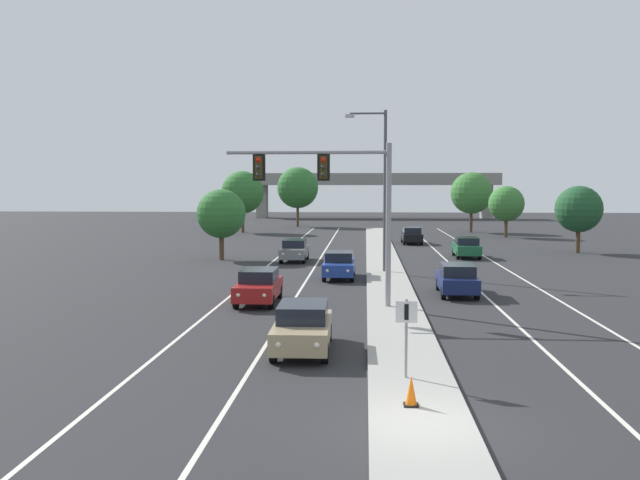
% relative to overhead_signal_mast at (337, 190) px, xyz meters
% --- Properties ---
extents(ground_plane, '(260.00, 260.00, 0.00)m').
position_rel_overhead_signal_mast_xyz_m(ground_plane, '(2.56, -15.19, -5.31)').
color(ground_plane, '#28282B').
extents(median_island, '(2.40, 110.00, 0.15)m').
position_rel_overhead_signal_mast_xyz_m(median_island, '(2.56, 2.81, -5.23)').
color(median_island, '#9E9B93').
rests_on(median_island, ground).
extents(lane_stripe_oncoming_center, '(0.14, 100.00, 0.01)m').
position_rel_overhead_signal_mast_xyz_m(lane_stripe_oncoming_center, '(-2.14, 9.81, -5.31)').
color(lane_stripe_oncoming_center, silver).
rests_on(lane_stripe_oncoming_center, ground).
extents(lane_stripe_receding_center, '(0.14, 100.00, 0.01)m').
position_rel_overhead_signal_mast_xyz_m(lane_stripe_receding_center, '(7.26, 9.81, -5.31)').
color(lane_stripe_receding_center, silver).
rests_on(lane_stripe_receding_center, ground).
extents(edge_stripe_left, '(0.14, 100.00, 0.01)m').
position_rel_overhead_signal_mast_xyz_m(edge_stripe_left, '(-5.44, 9.81, -5.31)').
color(edge_stripe_left, silver).
rests_on(edge_stripe_left, ground).
extents(edge_stripe_right, '(0.14, 100.00, 0.01)m').
position_rel_overhead_signal_mast_xyz_m(edge_stripe_right, '(10.56, 9.81, -5.31)').
color(edge_stripe_right, silver).
rests_on(edge_stripe_right, ground).
extents(overhead_signal_mast, '(7.29, 0.44, 7.20)m').
position_rel_overhead_signal_mast_xyz_m(overhead_signal_mast, '(0.00, 0.00, 0.00)').
color(overhead_signal_mast, gray).
rests_on(overhead_signal_mast, median_island).
extents(median_sign_post, '(0.60, 0.10, 2.20)m').
position_rel_overhead_signal_mast_xyz_m(median_sign_post, '(2.41, -11.53, -3.72)').
color(median_sign_post, gray).
rests_on(median_sign_post, median_island).
extents(street_lamp_median, '(2.58, 0.28, 10.00)m').
position_rel_overhead_signal_mast_xyz_m(street_lamp_median, '(2.25, 12.72, 0.48)').
color(street_lamp_median, '#4C4C51').
rests_on(street_lamp_median, median_island).
extents(car_oncoming_tan, '(1.88, 4.49, 1.58)m').
position_rel_overhead_signal_mast_xyz_m(car_oncoming_tan, '(-0.79, -8.00, -4.49)').
color(car_oncoming_tan, tan).
rests_on(car_oncoming_tan, ground).
extents(car_oncoming_red, '(1.85, 4.48, 1.58)m').
position_rel_overhead_signal_mast_xyz_m(car_oncoming_red, '(-3.71, 1.31, -4.49)').
color(car_oncoming_red, maroon).
rests_on(car_oncoming_red, ground).
extents(car_oncoming_blue, '(1.84, 4.48, 1.58)m').
position_rel_overhead_signal_mast_xyz_m(car_oncoming_blue, '(-0.27, 10.30, -4.49)').
color(car_oncoming_blue, navy).
rests_on(car_oncoming_blue, ground).
extents(car_oncoming_grey, '(1.82, 4.47, 1.58)m').
position_rel_overhead_signal_mast_xyz_m(car_oncoming_grey, '(-3.88, 19.44, -4.49)').
color(car_oncoming_grey, slate).
rests_on(car_oncoming_grey, ground).
extents(car_receding_navy, '(1.90, 4.50, 1.58)m').
position_rel_overhead_signal_mast_xyz_m(car_receding_navy, '(5.88, 4.33, -4.49)').
color(car_receding_navy, '#141E4C').
rests_on(car_receding_navy, ground).
extents(car_receding_green, '(1.90, 4.50, 1.58)m').
position_rel_overhead_signal_mast_xyz_m(car_receding_green, '(9.01, 22.85, -4.49)').
color(car_receding_green, '#195633').
rests_on(car_receding_green, ground).
extents(car_receding_black, '(1.87, 4.49, 1.58)m').
position_rel_overhead_signal_mast_xyz_m(car_receding_black, '(5.67, 35.48, -4.49)').
color(car_receding_black, black).
rests_on(car_receding_black, ground).
extents(traffic_cone_median_nose, '(0.36, 0.36, 0.74)m').
position_rel_overhead_signal_mast_xyz_m(traffic_cone_median_nose, '(2.39, -14.02, -4.80)').
color(traffic_cone_median_nose, black).
rests_on(traffic_cone_median_nose, median_island).
extents(overpass_bridge, '(42.40, 6.40, 7.65)m').
position_rel_overhead_signal_mast_xyz_m(overpass_bridge, '(2.56, 88.64, 0.47)').
color(overpass_bridge, gray).
rests_on(overpass_bridge, ground).
extents(tree_far_left_c, '(5.01, 5.01, 7.24)m').
position_rel_overhead_signal_mast_xyz_m(tree_far_left_c, '(-13.14, 50.08, -0.58)').
color(tree_far_left_c, '#4C3823').
rests_on(tree_far_left_c, ground).
extents(tree_far_right_c, '(3.80, 3.80, 5.50)m').
position_rel_overhead_signal_mast_xyz_m(tree_far_right_c, '(16.29, 44.52, -1.73)').
color(tree_far_right_c, '#4C3823').
rests_on(tree_far_right_c, ground).
extents(tree_far_right_a, '(3.80, 3.80, 5.50)m').
position_rel_overhead_signal_mast_xyz_m(tree_far_right_a, '(18.66, 27.20, -1.72)').
color(tree_far_right_a, '#4C3823').
rests_on(tree_far_right_a, ground).
extents(tree_far_left_a, '(3.63, 3.63, 5.25)m').
position_rel_overhead_signal_mast_xyz_m(tree_far_left_a, '(-9.39, 20.05, -1.88)').
color(tree_far_left_a, '#4C3823').
rests_on(tree_far_left_a, ground).
extents(tree_far_right_b, '(4.93, 4.93, 7.13)m').
position_rel_overhead_signal_mast_xyz_m(tree_far_right_b, '(13.77, 52.37, -0.65)').
color(tree_far_right_b, '#4C3823').
rests_on(tree_far_right_b, ground).
extents(tree_far_left_b, '(5.56, 5.56, 8.05)m').
position_rel_overhead_signal_mast_xyz_m(tree_far_left_b, '(-7.88, 62.69, -0.05)').
color(tree_far_left_b, '#4C3823').
rests_on(tree_far_left_b, ground).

